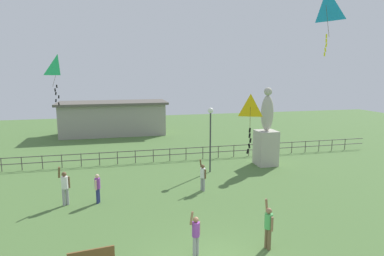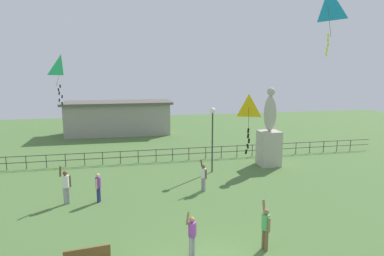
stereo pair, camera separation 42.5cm
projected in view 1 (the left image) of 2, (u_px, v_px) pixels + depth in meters
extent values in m
cube|color=#B2AD9E|center=(266.00, 148.00, 23.27)|extent=(1.41, 1.41, 2.49)
ellipsoid|color=#B2AD9E|center=(267.00, 113.00, 22.84)|extent=(0.90, 0.76, 2.52)
sphere|color=#B2AD9E|center=(268.00, 91.00, 22.59)|extent=(0.56, 0.56, 0.56)
cylinder|color=#38383D|center=(210.00, 143.00, 21.42)|extent=(0.10, 0.10, 3.99)
sphere|color=white|center=(211.00, 110.00, 21.06)|extent=(0.36, 0.36, 0.36)
cube|color=brown|center=(91.00, 254.00, 10.69)|extent=(1.50, 0.24, 0.36)
cylinder|color=#99999E|center=(202.00, 184.00, 18.29)|extent=(0.13, 0.13, 0.77)
cylinder|color=#99999E|center=(204.00, 184.00, 18.19)|extent=(0.13, 0.13, 0.77)
cylinder|color=white|center=(203.00, 173.00, 18.12)|extent=(0.28, 0.28, 0.54)
sphere|color=brown|center=(203.00, 166.00, 18.06)|extent=(0.21, 0.21, 0.21)
cylinder|color=brown|center=(201.00, 164.00, 18.20)|extent=(0.21, 0.18, 0.52)
cylinder|color=brown|center=(205.00, 174.00, 18.01)|extent=(0.08, 0.08, 0.52)
cylinder|color=#99999E|center=(195.00, 247.00, 11.71)|extent=(0.13, 0.13, 0.76)
cylinder|color=#99999E|center=(197.00, 245.00, 11.82)|extent=(0.13, 0.13, 0.76)
cylinder|color=purple|center=(196.00, 229.00, 11.66)|extent=(0.28, 0.28, 0.54)
sphere|color=#8C6647|center=(196.00, 220.00, 11.60)|extent=(0.20, 0.20, 0.20)
cylinder|color=#8C6647|center=(192.00, 218.00, 11.46)|extent=(0.17, 0.18, 0.52)
cylinder|color=#8C6647|center=(199.00, 228.00, 11.81)|extent=(0.08, 0.08, 0.51)
cylinder|color=#99999E|center=(64.00, 197.00, 16.21)|extent=(0.15, 0.15, 0.87)
cylinder|color=#99999E|center=(67.00, 196.00, 16.32)|extent=(0.15, 0.15, 0.87)
cylinder|color=white|center=(65.00, 182.00, 16.14)|extent=(0.32, 0.32, 0.62)
sphere|color=brown|center=(64.00, 174.00, 16.06)|extent=(0.23, 0.23, 0.23)
cylinder|color=brown|center=(59.00, 172.00, 15.95)|extent=(0.19, 0.26, 0.59)
cylinder|color=brown|center=(69.00, 182.00, 16.27)|extent=(0.10, 0.10, 0.59)
cylinder|color=navy|center=(97.00, 196.00, 16.47)|extent=(0.13, 0.13, 0.77)
cylinder|color=navy|center=(99.00, 195.00, 16.62)|extent=(0.13, 0.13, 0.77)
cylinder|color=purple|center=(97.00, 183.00, 16.43)|extent=(0.28, 0.28, 0.54)
sphere|color=beige|center=(97.00, 176.00, 16.37)|extent=(0.21, 0.21, 0.21)
cylinder|color=beige|center=(96.00, 185.00, 16.26)|extent=(0.08, 0.08, 0.52)
cylinder|color=beige|center=(99.00, 183.00, 16.62)|extent=(0.08, 0.08, 0.52)
cylinder|color=brown|center=(266.00, 238.00, 12.30)|extent=(0.14, 0.14, 0.82)
cylinder|color=brown|center=(269.00, 239.00, 12.16)|extent=(0.14, 0.14, 0.82)
cylinder|color=#4CB259|center=(269.00, 221.00, 12.11)|extent=(0.30, 0.30, 0.58)
sphere|color=#8C6647|center=(269.00, 211.00, 12.05)|extent=(0.22, 0.22, 0.22)
cylinder|color=#8C6647|center=(267.00, 206.00, 12.22)|extent=(0.17, 0.12, 0.56)
cylinder|color=#8C6647|center=(272.00, 224.00, 11.94)|extent=(0.09, 0.09, 0.55)
pyramid|color=#1EB759|center=(58.00, 65.00, 20.23)|extent=(1.18, 1.12, 1.30)
cylinder|color=#4C381E|center=(56.00, 76.00, 20.10)|extent=(0.38, 0.44, 1.31)
cube|color=black|center=(57.00, 86.00, 20.22)|extent=(0.09, 0.03, 0.20)
cube|color=black|center=(55.00, 90.00, 20.19)|extent=(0.09, 0.01, 0.20)
cube|color=black|center=(56.00, 93.00, 20.24)|extent=(0.11, 0.03, 0.21)
cube|color=black|center=(59.00, 97.00, 20.39)|extent=(0.10, 0.02, 0.20)
cube|color=black|center=(56.00, 101.00, 20.30)|extent=(0.10, 0.04, 0.20)
cube|color=black|center=(59.00, 104.00, 20.44)|extent=(0.10, 0.05, 0.20)
pyramid|color=yellow|center=(250.00, 107.00, 13.05)|extent=(0.86, 0.75, 0.99)
cylinder|color=#4C381E|center=(250.00, 119.00, 13.37)|extent=(0.22, 0.45, 0.99)
cube|color=black|center=(250.00, 130.00, 13.45)|extent=(0.09, 0.03, 0.20)
cube|color=black|center=(250.00, 136.00, 13.49)|extent=(0.10, 0.02, 0.21)
cube|color=black|center=(250.00, 141.00, 13.56)|extent=(0.09, 0.02, 0.20)
cube|color=black|center=(249.00, 146.00, 13.56)|extent=(0.12, 0.02, 0.21)
cube|color=black|center=(248.00, 151.00, 13.54)|extent=(0.12, 0.02, 0.21)
pyramid|color=#198CD1|center=(326.00, 5.00, 15.62)|extent=(0.96, 1.25, 1.47)
cylinder|color=#4C381E|center=(328.00, 21.00, 15.89)|extent=(0.46, 0.24, 1.47)
cube|color=yellow|center=(326.00, 36.00, 16.00)|extent=(0.09, 0.04, 0.20)
cube|color=yellow|center=(326.00, 41.00, 16.05)|extent=(0.09, 0.05, 0.20)
cube|color=yellow|center=(326.00, 45.00, 16.10)|extent=(0.12, 0.02, 0.21)
cube|color=yellow|center=(325.00, 50.00, 16.10)|extent=(0.10, 0.05, 0.20)
cube|color=yellow|center=(324.00, 54.00, 16.11)|extent=(0.10, 0.04, 0.20)
cylinder|color=#4C4742|center=(1.00, 165.00, 21.73)|extent=(0.06, 0.06, 0.95)
cylinder|color=#4C4742|center=(22.00, 164.00, 22.02)|extent=(0.06, 0.06, 0.95)
cylinder|color=#4C4742|center=(42.00, 162.00, 22.32)|extent=(0.06, 0.06, 0.95)
cylinder|color=#4C4742|center=(62.00, 161.00, 22.61)|extent=(0.06, 0.06, 0.95)
cylinder|color=#4C4742|center=(81.00, 160.00, 22.91)|extent=(0.06, 0.06, 0.95)
cylinder|color=#4C4742|center=(99.00, 159.00, 23.20)|extent=(0.06, 0.06, 0.95)
cylinder|color=#4C4742|center=(117.00, 158.00, 23.49)|extent=(0.06, 0.06, 0.95)
cylinder|color=#4C4742|center=(135.00, 157.00, 23.79)|extent=(0.06, 0.06, 0.95)
cylinder|color=#4C4742|center=(153.00, 156.00, 24.09)|extent=(0.06, 0.06, 0.95)
cylinder|color=#4C4742|center=(170.00, 155.00, 24.38)|extent=(0.06, 0.06, 0.95)
cylinder|color=#4C4742|center=(186.00, 154.00, 24.67)|extent=(0.06, 0.06, 0.95)
cylinder|color=#4C4742|center=(203.00, 153.00, 24.97)|extent=(0.06, 0.06, 0.95)
cylinder|color=#4C4742|center=(218.00, 152.00, 25.26)|extent=(0.06, 0.06, 0.95)
cylinder|color=#4C4742|center=(234.00, 151.00, 25.56)|extent=(0.06, 0.06, 0.95)
cylinder|color=#4C4742|center=(249.00, 150.00, 25.86)|extent=(0.06, 0.06, 0.95)
cylinder|color=#4C4742|center=(263.00, 149.00, 26.14)|extent=(0.06, 0.06, 0.95)
cylinder|color=#4C4742|center=(277.00, 148.00, 26.44)|extent=(0.06, 0.06, 0.95)
cylinder|color=#4C4742|center=(292.00, 147.00, 26.74)|extent=(0.06, 0.06, 0.95)
cylinder|color=#4C4742|center=(305.00, 147.00, 27.03)|extent=(0.06, 0.06, 0.95)
cylinder|color=#4C4742|center=(319.00, 146.00, 27.32)|extent=(0.06, 0.06, 0.95)
cylinder|color=#4C4742|center=(332.00, 145.00, 27.62)|extent=(0.06, 0.06, 0.95)
cylinder|color=#4C4742|center=(345.00, 144.00, 27.91)|extent=(0.06, 0.06, 0.95)
cube|color=#4C4742|center=(156.00, 150.00, 24.06)|extent=(36.00, 0.05, 0.05)
cube|color=#4C4742|center=(156.00, 156.00, 24.14)|extent=(36.00, 0.05, 0.05)
cube|color=gray|center=(113.00, 119.00, 34.74)|extent=(10.64, 4.07, 3.25)
cube|color=#59544C|center=(113.00, 103.00, 34.45)|extent=(11.24, 4.67, 0.24)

